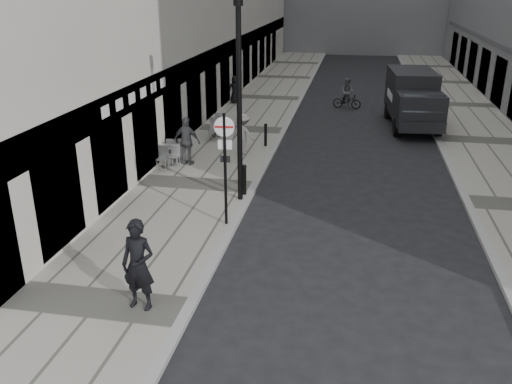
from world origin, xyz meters
TOP-DOWN VIEW (x-y plane):
  - sidewalk at (-2.00, 18.00)m, footprint 4.00×60.00m
  - far_sidewalk at (9.00, 18.00)m, footprint 4.00×60.00m
  - walking_man at (-1.00, 2.73)m, footprint 0.79×0.57m
  - sign_post at (-0.20, 7.26)m, footprint 0.56×0.13m
  - lamppost at (-0.20, 9.21)m, footprint 0.28×0.28m
  - bollard_near at (-0.15, 9.64)m, footprint 0.13×0.13m
  - bollard_far at (-0.40, 15.31)m, footprint 0.12×0.12m
  - panel_van at (5.99, 20.43)m, footprint 2.47×5.73m
  - cyclist at (2.79, 23.96)m, footprint 1.64×0.79m
  - pedestrian_a at (-2.92, 12.32)m, footprint 1.15×0.64m
  - pedestrian_b at (-1.11, 14.04)m, footprint 1.22×0.94m
  - pedestrian_c at (-3.60, 23.71)m, footprint 0.85×0.65m
  - cafe_table_near at (-3.60, 12.01)m, footprint 0.72×1.63m
  - cafe_table_mid at (-2.80, 16.41)m, footprint 0.75×1.69m
  - cafe_table_far at (-3.32, 12.50)m, footprint 0.64×1.45m

SIDE VIEW (x-z plane):
  - sidewalk at x=-2.00m, z-range 0.00..0.12m
  - far_sidewalk at x=9.00m, z-range 0.00..0.12m
  - cafe_table_far at x=-3.32m, z-range 0.13..0.95m
  - bollard_far at x=-0.40m, z-range 0.12..1.04m
  - cafe_table_near at x=-3.60m, z-range 0.13..1.05m
  - bollard_near at x=-0.15m, z-range 0.12..1.08m
  - cafe_table_mid at x=-2.80m, z-range 0.13..1.09m
  - cyclist at x=2.79m, z-range -0.19..1.51m
  - pedestrian_c at x=-3.60m, z-range 0.12..1.67m
  - pedestrian_b at x=-1.11m, z-range 0.12..1.78m
  - pedestrian_a at x=-2.92m, z-range 0.12..1.97m
  - walking_man at x=-1.00m, z-range 0.12..2.15m
  - panel_van at x=5.99m, z-range 0.17..2.80m
  - sign_post at x=-0.20m, z-range 0.58..3.84m
  - lamppost at x=-0.20m, z-range 0.47..6.75m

